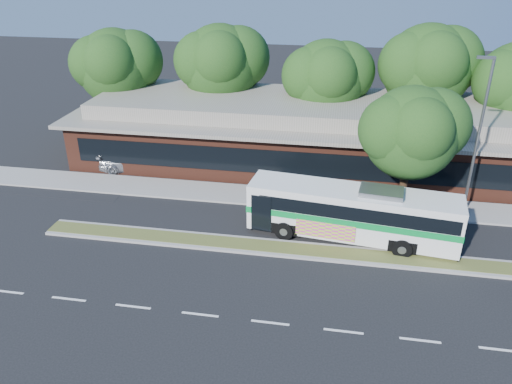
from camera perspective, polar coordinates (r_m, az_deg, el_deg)
ground at (r=25.30m, az=3.31°, el=-7.36°), size 120.00×120.00×0.00m
median_strip at (r=25.76m, az=3.48°, el=-6.49°), size 26.00×1.10×0.15m
sidewalk at (r=30.79m, az=4.75°, el=-0.75°), size 44.00×2.60×0.12m
parking_lot at (r=39.53m, az=-21.67°, el=3.60°), size 14.00×12.00×0.01m
plaza_building at (r=36.04m, az=5.91°, el=6.89°), size 33.20×11.20×4.45m
lamp_post at (r=29.40m, az=24.02°, el=5.94°), size 0.93×0.18×9.07m
tree_bg_a at (r=40.64m, az=-15.15°, el=13.84°), size 6.47×5.80×8.63m
tree_bg_b at (r=38.94m, az=-3.42°, el=14.58°), size 6.69×6.00×9.00m
tree_bg_c at (r=37.08m, az=8.65°, el=12.87°), size 6.24×5.60×8.26m
tree_bg_d at (r=38.40m, az=19.63°, el=13.41°), size 6.91×6.20×9.37m
transit_bus at (r=26.42m, az=11.05°, el=-2.00°), size 11.08×3.65×3.06m
sedan at (r=35.57m, az=-13.82°, el=3.48°), size 4.97×2.88×1.35m
sidewalk_tree at (r=28.14m, az=18.03°, el=6.69°), size 5.63×5.05×7.59m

